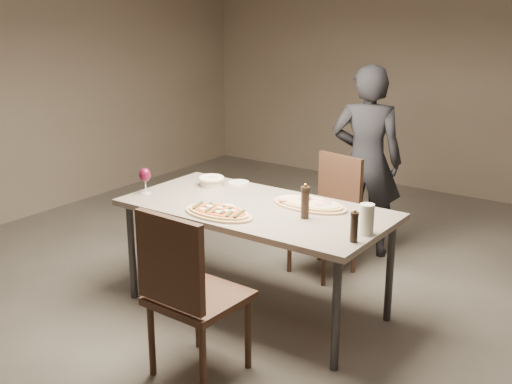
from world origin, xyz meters
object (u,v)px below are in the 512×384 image
Objects in this scene: dining_table at (256,214)px; carafe at (367,219)px; diner at (366,162)px; ham_pizza at (310,204)px; pepper_mill_left at (354,227)px; zucchini_pizza at (218,212)px; bread_basket at (211,180)px; chair_far at (330,208)px; chair_near at (187,288)px.

carafe reaches higher than dining_table.
ham_pizza is at bearing 77.00° from diner.
diner reaches higher than pepper_mill_left.
zucchini_pizza is at bearing -109.25° from dining_table.
bread_basket is 0.21× the size of chair_far.
dining_table is 0.95m from chair_near.
chair_far is 0.58× the size of diner.
pepper_mill_left is (0.93, 0.07, 0.08)m from zucchini_pizza.
pepper_mill_left reaches higher than ham_pizza.
carafe reaches higher than chair_far.
chair_near is (0.29, -0.64, -0.20)m from zucchini_pizza.
bread_basket is at bearing 158.67° from dining_table.
dining_table is 1.38m from diner.
diner is at bearing 58.78° from bread_basket.
chair_near is 0.63× the size of diner.
bread_basket is 0.12× the size of diner.
ham_pizza is 0.59× the size of chair_far.
zucchini_pizza is 0.62m from ham_pizza.
chair_far is (-0.11, 1.82, -0.05)m from chair_near.
chair_far reaches higher than bread_basket.
ham_pizza is 0.85m from bread_basket.
dining_table is 3.33× the size of ham_pizza.
ham_pizza is at bearing 35.68° from dining_table.
dining_table is at bearing 176.41° from carafe.
zucchini_pizza reaches higher than dining_table.
zucchini_pizza is at bearing -166.20° from carafe.
carafe is at bearing 4.89° from zucchini_pizza.
chair_far is at bearing 46.54° from bread_basket.
carafe is (0.93, 0.23, 0.07)m from zucchini_pizza.
chair_near is at bearing -131.89° from pepper_mill_left.
bread_basket reaches higher than dining_table.
diner is at bearing 115.83° from carafe.
zucchini_pizza is at bearing -47.20° from bread_basket.
pepper_mill_left is (0.54, -0.42, 0.08)m from ham_pizza.
ham_pizza is 0.54× the size of chair_near.
ham_pizza is 2.80× the size of bread_basket.
pepper_mill_left is 1.73m from diner.
pepper_mill_left reaches higher than zucchini_pizza.
ham_pizza is 0.60m from carafe.
chair_far reaches higher than ham_pizza.
ham_pizza is 1.17m from diner.
bread_basket is at bearing 168.98° from carafe.
zucchini_pizza is 0.73m from chair_near.
zucchini_pizza is at bearing -135.79° from ham_pizza.
ham_pizza is 1.16m from chair_near.
bread_basket reaches higher than ham_pizza.
pepper_mill_left reaches higher than carafe.
ham_pizza reaches higher than dining_table.
carafe is 0.20× the size of chair_far.
carafe is at bearing 139.78° from chair_far.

